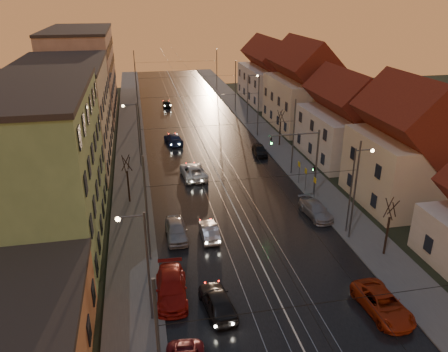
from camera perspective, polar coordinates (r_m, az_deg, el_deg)
ground at (r=30.43m, az=8.57°, el=-18.35°), size 160.00×160.00×0.00m
road at (r=65.01m, az=-3.21°, el=5.04°), size 16.00×120.00×0.04m
sidewalk_left at (r=64.42m, az=-12.07°, el=4.44°), size 4.00×120.00×0.15m
sidewalk_right at (r=67.07m, az=5.30°, el=5.59°), size 4.00×120.00×0.15m
tram_rail_0 at (r=64.74m, az=-5.15°, el=4.94°), size 0.06×120.00×0.03m
tram_rail_1 at (r=64.90m, az=-3.89°, el=5.02°), size 0.06×120.00×0.03m
tram_rail_2 at (r=65.11m, az=-2.54°, el=5.11°), size 0.06×120.00×0.03m
tram_rail_3 at (r=65.33m, az=-1.30°, el=5.19°), size 0.06×120.00×0.03m
apartment_left_1 at (r=38.76m, az=-23.78°, el=0.59°), size 10.00×18.00×13.00m
apartment_left_2 at (r=57.68m, az=-20.04°, el=7.55°), size 10.00×20.00×12.00m
apartment_left_3 at (r=80.80m, az=-17.99°, el=12.63°), size 10.00×24.00×14.00m
house_right_1 at (r=46.75m, az=22.66°, el=3.04°), size 8.67×10.20×10.80m
house_right_2 at (r=57.63m, az=15.62°, el=6.68°), size 9.18×12.24×9.20m
house_right_3 at (r=70.64m, az=10.33°, el=11.01°), size 9.18×14.28×11.50m
house_right_4 at (r=87.46m, az=5.97°, el=13.00°), size 9.18×16.32×10.00m
catenary_pole_l_1 at (r=33.98m, az=-10.05°, el=-4.50°), size 0.16×0.16×9.00m
catenary_pole_r_1 at (r=38.13m, az=16.69°, el=-2.01°), size 0.16×0.16×9.00m
catenary_pole_l_2 at (r=47.83m, az=-10.73°, el=3.67°), size 0.16×0.16×9.00m
catenary_pole_r_2 at (r=50.86m, az=9.05°, el=4.95°), size 0.16×0.16×9.00m
catenary_pole_l_3 at (r=62.21m, az=-11.10°, el=8.12°), size 0.16×0.16×9.00m
catenary_pole_r_3 at (r=64.57m, az=4.49°, el=9.02°), size 0.16×0.16×9.00m
catenary_pole_l_4 at (r=76.84m, az=-11.34°, el=10.89°), size 0.16×0.16×9.00m
catenary_pole_r_4 at (r=78.76m, az=1.50°, el=11.61°), size 0.16×0.16×9.00m
catenary_pole_l_5 at (r=94.54m, az=-11.53°, el=13.08°), size 0.16×0.16×9.00m
catenary_pole_r_5 at (r=96.11m, az=-0.95°, el=13.67°), size 0.16×0.16×9.00m
street_lamp_0 at (r=27.72m, az=-10.61°, el=-10.43°), size 1.75×0.32×8.00m
street_lamp_1 at (r=39.00m, az=16.76°, el=-0.82°), size 1.75×0.32×8.00m
street_lamp_2 at (r=53.43m, az=-11.48°, el=6.09°), size 1.75×0.32×8.00m
street_lamp_3 at (r=71.19m, az=3.36°, el=10.67°), size 1.75×0.32×8.00m
traffic_light_mast at (r=45.34m, az=10.90°, el=2.71°), size 5.30×0.32×7.20m
bare_tree_0 at (r=44.83m, az=-12.44°, el=-0.56°), size 1.09×1.09×5.11m
bare_tree_1 at (r=37.49m, az=20.61°, el=-6.45°), size 1.09×1.09×5.11m
bare_tree_2 at (r=61.02m, az=7.34°, el=6.11°), size 1.09×1.09×5.11m
driving_car_0 at (r=30.48m, az=-0.84°, el=-16.05°), size 2.31×4.71×1.55m
driving_car_1 at (r=38.47m, az=-1.97°, el=-7.17°), size 1.42×4.03×1.33m
driving_car_2 at (r=50.65m, az=-4.03°, el=0.63°), size 2.91×5.73×1.55m
driving_car_3 at (r=62.52m, az=-6.61°, el=4.86°), size 2.69×5.20×1.44m
driving_car_4 at (r=83.57m, az=-7.47°, el=9.37°), size 1.59×3.74×1.26m
parked_left_2 at (r=31.86m, az=-6.89°, el=-14.29°), size 2.45×5.41×1.54m
parked_left_3 at (r=38.58m, az=-6.26°, el=-7.04°), size 1.81×4.50×1.53m
parked_right_0 at (r=32.20m, az=20.02°, el=-15.40°), size 2.64×5.23×1.42m
parked_right_1 at (r=42.83m, az=11.89°, el=-4.34°), size 2.35×4.87×1.37m
parked_right_2 at (r=57.83m, az=4.68°, el=3.39°), size 1.87×4.10×1.36m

